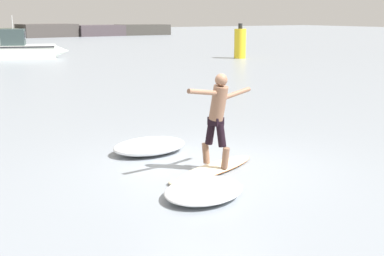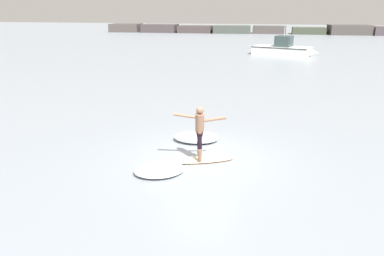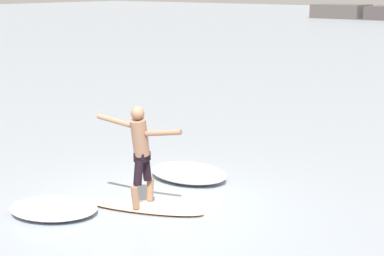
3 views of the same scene
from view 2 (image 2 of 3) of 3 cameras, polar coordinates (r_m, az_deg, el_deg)
The scene contains 7 objects.
ground_plane at distance 12.70m, azimuth 1.37°, elevation -4.60°, with size 200.00×200.00×0.00m, color gray.
rock_jetty_breakwater at distance 73.69m, azimuth 12.28°, elevation 14.45°, with size 62.98×5.15×1.69m.
surfboard at distance 12.44m, azimuth 0.93°, elevation -4.86°, with size 2.49×1.32×0.23m.
surfer at distance 12.00m, azimuth 1.18°, elevation -0.04°, with size 1.66×0.71×1.81m.
fishing_boat_near_jetty at distance 40.92m, azimuth 13.75°, elevation 11.62°, with size 6.90×4.17×2.89m.
wave_foam_at_tail at distance 14.20m, azimuth 0.67°, elevation -1.42°, with size 1.77×1.29×0.31m.
wave_foam_at_nose at distance 11.59m, azimuth -5.00°, elevation -6.34°, with size 1.93×1.77×0.23m.
Camera 2 is at (1.92, -11.56, 4.90)m, focal length 35.00 mm.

